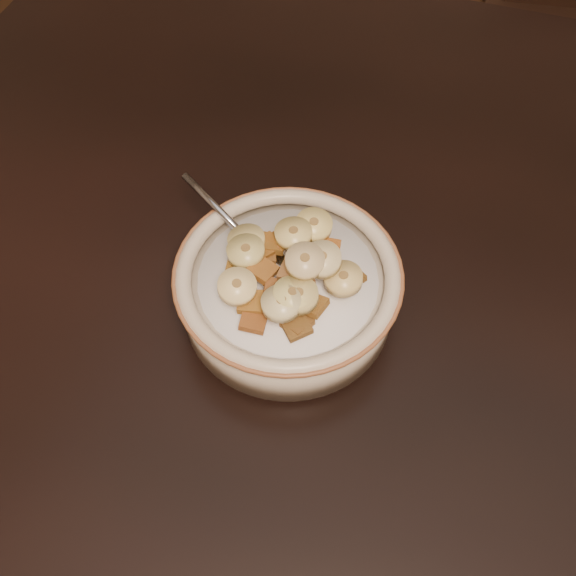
% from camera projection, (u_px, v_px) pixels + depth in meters
% --- Properties ---
extents(floor, '(4.00, 4.50, 0.10)m').
position_uv_depth(floor, '(405.00, 528.00, 1.23)').
color(floor, '#422816').
rests_on(floor, ground).
extents(table, '(1.42, 0.93, 0.04)m').
position_uv_depth(table, '(534.00, 313.00, 0.59)').
color(table, black).
rests_on(table, floor).
extents(cereal_bowl, '(0.18, 0.18, 0.04)m').
position_uv_depth(cereal_bowl, '(288.00, 293.00, 0.55)').
color(cereal_bowl, '#B7AE93').
rests_on(cereal_bowl, table).
extents(milk, '(0.15, 0.15, 0.00)m').
position_uv_depth(milk, '(288.00, 279.00, 0.53)').
color(milk, white).
rests_on(milk, cereal_bowl).
extents(spoon, '(0.05, 0.05, 0.01)m').
position_uv_depth(spoon, '(264.00, 255.00, 0.54)').
color(spoon, '#A5ABB8').
rests_on(spoon, cereal_bowl).
extents(cereal_square_0, '(0.03, 0.03, 0.01)m').
position_uv_depth(cereal_square_0, '(297.00, 323.00, 0.50)').
color(cereal_square_0, brown).
rests_on(cereal_square_0, milk).
extents(cereal_square_1, '(0.03, 0.03, 0.01)m').
position_uv_depth(cereal_square_1, '(313.00, 261.00, 0.52)').
color(cereal_square_1, brown).
rests_on(cereal_square_1, milk).
extents(cereal_square_2, '(0.03, 0.02, 0.01)m').
position_uv_depth(cereal_square_2, '(295.00, 232.00, 0.54)').
color(cereal_square_2, brown).
rests_on(cereal_square_2, milk).
extents(cereal_square_3, '(0.03, 0.03, 0.01)m').
position_uv_depth(cereal_square_3, '(296.00, 326.00, 0.50)').
color(cereal_square_3, brown).
rests_on(cereal_square_3, milk).
extents(cereal_square_4, '(0.02, 0.02, 0.01)m').
position_uv_depth(cereal_square_4, '(312.00, 305.00, 0.50)').
color(cereal_square_4, brown).
rests_on(cereal_square_4, milk).
extents(cereal_square_5, '(0.02, 0.02, 0.01)m').
position_uv_depth(cereal_square_5, '(276.00, 291.00, 0.51)').
color(cereal_square_5, brown).
rests_on(cereal_square_5, milk).
extents(cereal_square_6, '(0.02, 0.02, 0.01)m').
position_uv_depth(cereal_square_6, '(238.00, 269.00, 0.53)').
color(cereal_square_6, '#9A6A1D').
rests_on(cereal_square_6, milk).
extents(cereal_square_7, '(0.02, 0.02, 0.01)m').
position_uv_depth(cereal_square_7, '(293.00, 271.00, 0.51)').
color(cereal_square_7, brown).
rests_on(cereal_square_7, milk).
extents(cereal_square_8, '(0.03, 0.03, 0.01)m').
position_uv_depth(cereal_square_8, '(350.00, 277.00, 0.53)').
color(cereal_square_8, brown).
rests_on(cereal_square_8, milk).
extents(cereal_square_9, '(0.03, 0.03, 0.01)m').
position_uv_depth(cereal_square_9, '(263.00, 254.00, 0.53)').
color(cereal_square_9, brown).
rests_on(cereal_square_9, milk).
extents(cereal_square_10, '(0.03, 0.03, 0.01)m').
position_uv_depth(cereal_square_10, '(267.00, 246.00, 0.53)').
color(cereal_square_10, brown).
rests_on(cereal_square_10, milk).
extents(cereal_square_11, '(0.02, 0.02, 0.01)m').
position_uv_depth(cereal_square_11, '(263.00, 270.00, 0.51)').
color(cereal_square_11, brown).
rests_on(cereal_square_11, milk).
extents(cereal_square_12, '(0.02, 0.02, 0.01)m').
position_uv_depth(cereal_square_12, '(272.00, 243.00, 0.53)').
color(cereal_square_12, brown).
rests_on(cereal_square_12, milk).
extents(cereal_square_13, '(0.02, 0.02, 0.01)m').
position_uv_depth(cereal_square_13, '(254.00, 320.00, 0.50)').
color(cereal_square_13, '#99511B').
rests_on(cereal_square_13, milk).
extents(cereal_square_14, '(0.03, 0.03, 0.01)m').
position_uv_depth(cereal_square_14, '(251.00, 247.00, 0.54)').
color(cereal_square_14, '#975B21').
rests_on(cereal_square_14, milk).
extents(cereal_square_15, '(0.03, 0.03, 0.01)m').
position_uv_depth(cereal_square_15, '(284.00, 299.00, 0.50)').
color(cereal_square_15, brown).
rests_on(cereal_square_15, milk).
extents(cereal_square_16, '(0.02, 0.02, 0.01)m').
position_uv_depth(cereal_square_16, '(328.00, 249.00, 0.53)').
color(cereal_square_16, '#9A5320').
rests_on(cereal_square_16, milk).
extents(cereal_square_17, '(0.02, 0.02, 0.01)m').
position_uv_depth(cereal_square_17, '(251.00, 302.00, 0.51)').
color(cereal_square_17, '#95631C').
rests_on(cereal_square_17, milk).
extents(cereal_square_18, '(0.03, 0.03, 0.01)m').
position_uv_depth(cereal_square_18, '(277.00, 242.00, 0.53)').
color(cereal_square_18, brown).
rests_on(cereal_square_18, milk).
extents(cereal_square_19, '(0.03, 0.03, 0.01)m').
position_uv_depth(cereal_square_19, '(303.00, 285.00, 0.51)').
color(cereal_square_19, brown).
rests_on(cereal_square_19, milk).
extents(banana_slice_0, '(0.04, 0.04, 0.01)m').
position_uv_depth(banana_slice_0, '(247.00, 241.00, 0.53)').
color(banana_slice_0, '#DDD288').
rests_on(banana_slice_0, milk).
extents(banana_slice_1, '(0.04, 0.04, 0.01)m').
position_uv_depth(banana_slice_1, '(314.00, 225.00, 0.53)').
color(banana_slice_1, '#E6D26F').
rests_on(banana_slice_1, milk).
extents(banana_slice_2, '(0.04, 0.04, 0.01)m').
position_uv_depth(banana_slice_2, '(305.00, 261.00, 0.50)').
color(banana_slice_2, '#CEB779').
rests_on(banana_slice_2, milk).
extents(banana_slice_3, '(0.04, 0.04, 0.01)m').
position_uv_depth(banana_slice_3, '(343.00, 279.00, 0.51)').
color(banana_slice_3, '#F5D388').
rests_on(banana_slice_3, milk).
extents(banana_slice_4, '(0.03, 0.03, 0.01)m').
position_uv_depth(banana_slice_4, '(299.00, 296.00, 0.49)').
color(banana_slice_4, tan).
rests_on(banana_slice_4, milk).
extents(banana_slice_5, '(0.04, 0.04, 0.01)m').
position_uv_depth(banana_slice_5, '(281.00, 303.00, 0.49)').
color(banana_slice_5, '#FEEEAA').
rests_on(banana_slice_5, milk).
extents(banana_slice_6, '(0.04, 0.04, 0.01)m').
position_uv_depth(banana_slice_6, '(293.00, 234.00, 0.53)').
color(banana_slice_6, '#F1D07B').
rests_on(banana_slice_6, milk).
extents(banana_slice_7, '(0.03, 0.03, 0.02)m').
position_uv_depth(banana_slice_7, '(237.00, 287.00, 0.50)').
color(banana_slice_7, '#FFE18C').
rests_on(banana_slice_7, milk).
extents(banana_slice_8, '(0.04, 0.04, 0.02)m').
position_uv_depth(banana_slice_8, '(322.00, 260.00, 0.50)').
color(banana_slice_8, beige).
rests_on(banana_slice_8, milk).
extents(banana_slice_9, '(0.03, 0.03, 0.01)m').
position_uv_depth(banana_slice_9, '(246.00, 251.00, 0.52)').
color(banana_slice_9, '#E0CF79').
rests_on(banana_slice_9, milk).
extents(banana_slice_10, '(0.04, 0.04, 0.01)m').
position_uv_depth(banana_slice_10, '(293.00, 295.00, 0.49)').
color(banana_slice_10, beige).
rests_on(banana_slice_10, milk).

